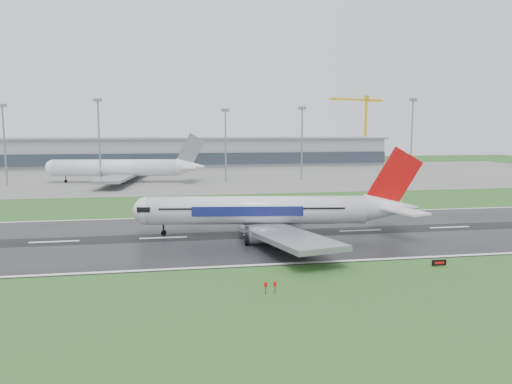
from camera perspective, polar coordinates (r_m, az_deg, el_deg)
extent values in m
plane|color=#25541E|center=(96.70, -10.69, -5.29)|extent=(520.00, 520.00, 0.00)
cube|color=black|center=(96.69, -10.69, -5.26)|extent=(400.00, 45.00, 0.10)
cube|color=slate|center=(220.37, -10.16, 1.84)|extent=(400.00, 130.00, 0.08)
cube|color=gray|center=(279.69, -10.11, 4.53)|extent=(240.00, 36.00, 15.00)
cylinder|color=gray|center=(203.76, -27.13, 4.72)|extent=(0.64, 0.64, 28.63)
cylinder|color=gray|center=(196.33, -17.72, 5.44)|extent=(0.64, 0.64, 30.92)
cylinder|color=gray|center=(195.61, -3.55, 5.27)|extent=(0.64, 0.64, 27.46)
cylinder|color=gray|center=(201.32, 5.34, 5.45)|extent=(0.64, 0.64, 28.45)
cylinder|color=gray|center=(218.54, 17.60, 5.78)|extent=(0.64, 0.64, 32.21)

